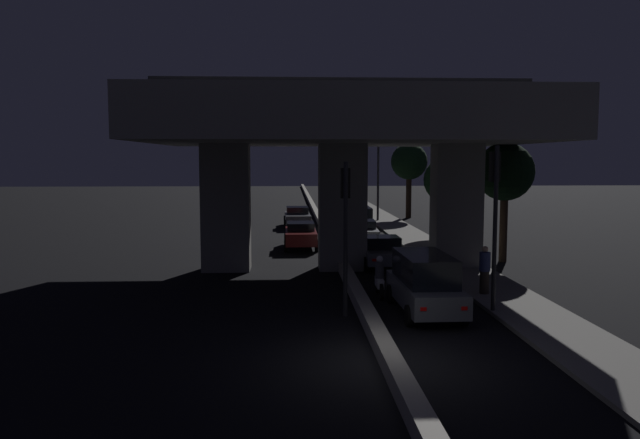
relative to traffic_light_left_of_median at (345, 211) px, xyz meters
The scene contains 20 objects.
ground_plane 5.76m from the traffic_light_left_of_median, 82.39° to the right, with size 200.00×200.00×0.00m, color black.
median_divider 30.52m from the traffic_light_left_of_median, 88.83° to the left, with size 0.44×126.00×0.43m, color gray.
sidewalk_right 24.31m from the traffic_light_left_of_median, 75.73° to the left, with size 2.52×126.00×0.13m, color slate.
elevated_overpass 8.94m from the traffic_light_left_of_median, 85.78° to the left, with size 16.95×12.67×8.56m.
traffic_light_left_of_median is the anchor object (origin of this frame).
traffic_light_right_of_median 4.79m from the traffic_light_left_of_median, ahead, with size 0.30×0.49×5.42m.
street_lamp 30.13m from the traffic_light_left_of_median, 80.54° to the left, with size 2.43×0.32×7.92m.
car_grey_lead 3.50m from the traffic_light_left_of_median, ahead, with size 1.94×4.65×1.93m.
car_grey_second 9.63m from the traffic_light_left_of_median, 74.32° to the left, with size 1.94×4.09×1.43m.
car_silver_third 16.14m from the traffic_light_left_of_median, 81.40° to the left, with size 1.95×4.44×1.51m.
car_dark_green_fourth 21.81m from the traffic_light_left_of_median, 82.52° to the left, with size 1.93×4.75×1.82m.
car_dark_red_fifth 27.63m from the traffic_light_left_of_median, 84.94° to the left, with size 1.96×4.52×1.87m.
car_black_sixth 36.01m from the traffic_light_left_of_median, 86.23° to the left, with size 1.95×4.82×1.55m.
car_dark_red_lead_oncoming 15.39m from the traffic_light_left_of_median, 94.28° to the left, with size 1.87×4.10×1.45m.
car_grey_second_oncoming 26.27m from the traffic_light_left_of_median, 92.57° to the left, with size 2.04×4.75×1.48m.
motorcycle_white_filtering_near 4.07m from the traffic_light_left_of_median, 60.47° to the left, with size 0.33×1.85×1.50m.
pedestrian_on_sidewalk 6.26m from the traffic_light_left_of_median, 24.39° to the left, with size 0.40×0.40×1.73m.
roadside_tree_kerbside_near 13.28m from the traffic_light_left_of_median, 49.40° to the left, with size 2.81×2.81×5.78m.
roadside_tree_kerbside_mid 21.59m from the traffic_light_left_of_median, 67.29° to the left, with size 3.01×3.01×5.16m.
roadside_tree_kerbside_far 33.81m from the traffic_light_left_of_median, 75.69° to the left, with size 3.07×3.07×6.31m.
Camera 1 is at (-2.39, -14.85, 4.99)m, focal length 35.00 mm.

